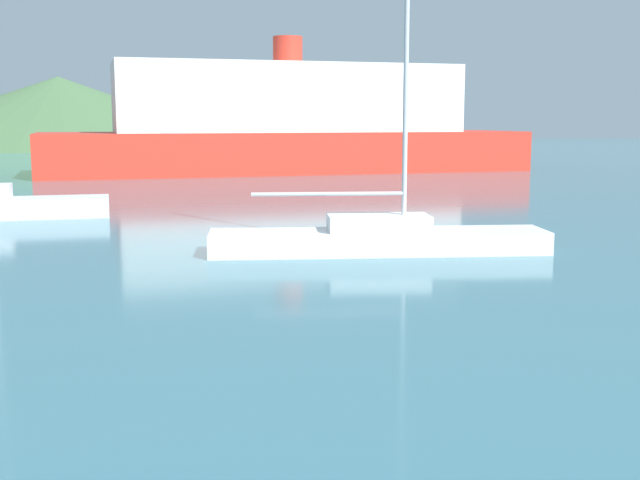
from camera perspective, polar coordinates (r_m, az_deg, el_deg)
The scene contains 4 objects.
sailboat_inner at distance 19.50m, azimuth 4.20°, elevation 0.28°, with size 8.26×2.01×9.40m.
ferry_distant at distance 48.76m, azimuth -2.28°, elevation 8.18°, with size 29.75×11.35×8.01m.
hill_west at distance 102.65m, azimuth -18.05°, elevation 8.73°, with size 46.57×46.57×8.14m.
hill_central at distance 107.63m, azimuth -4.78°, elevation 9.44°, with size 48.33×48.33×9.41m.
Camera 1 is at (-1.01, 0.68, 3.26)m, focal length 45.00 mm.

